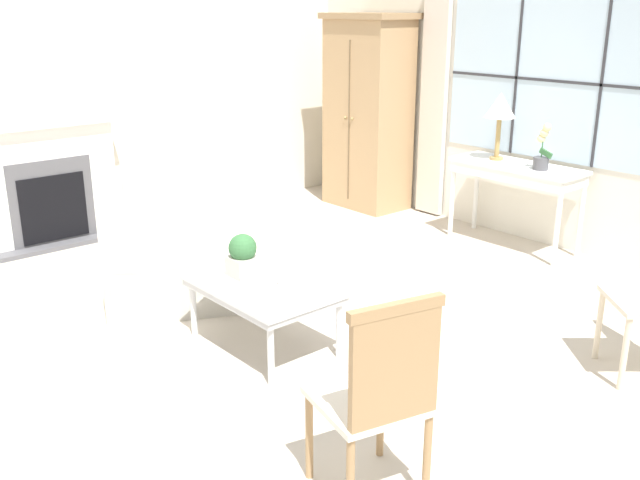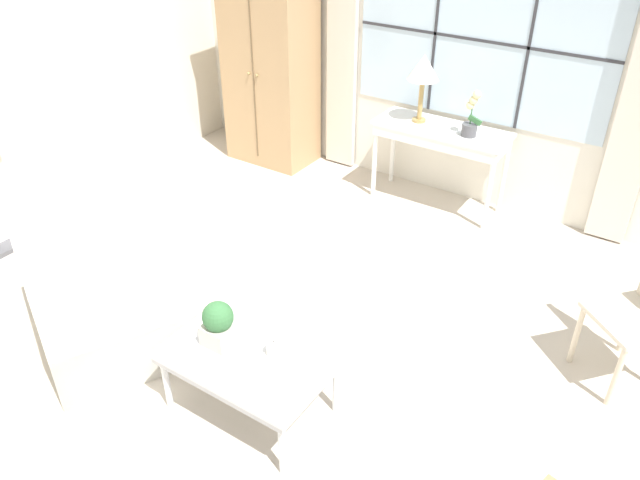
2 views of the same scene
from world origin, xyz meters
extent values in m
plane|color=#BCB2A3|center=(0.00, 0.00, 0.00)|extent=(14.00, 14.00, 0.00)
cube|color=silver|center=(0.00, 3.03, 1.40)|extent=(7.20, 0.06, 2.80)
cube|color=silver|center=(0.00, 3.00, 1.46)|extent=(2.26, 0.01, 1.36)
cube|color=#2D2D33|center=(-0.41, 2.99, 1.46)|extent=(0.02, 0.02, 1.36)
cube|color=#2D2D33|center=(0.41, 2.99, 1.46)|extent=(0.02, 0.02, 1.36)
cube|color=#2D2D33|center=(0.00, 2.99, 1.46)|extent=(2.26, 0.02, 0.02)
cube|color=beige|center=(-1.32, 2.95, 1.17)|extent=(0.31, 0.06, 2.29)
cube|color=beige|center=(1.32, 2.95, 1.17)|extent=(0.31, 0.06, 2.29)
cube|color=silver|center=(-3.03, 0.60, 1.40)|extent=(0.06, 7.20, 2.80)
cube|color=tan|center=(-1.99, 2.68, 0.97)|extent=(0.85, 0.53, 1.95)
cube|color=brown|center=(-1.99, 2.42, 0.93)|extent=(0.01, 0.01, 1.63)
sphere|color=#997F4C|center=(-2.04, 2.41, 0.97)|extent=(0.03, 0.03, 0.03)
sphere|color=#997F4C|center=(-1.94, 2.41, 0.97)|extent=(0.03, 0.03, 0.03)
cube|color=white|center=(-0.14, 2.72, 0.74)|extent=(1.19, 0.44, 0.03)
cube|color=white|center=(-0.14, 2.72, 0.68)|extent=(1.14, 0.43, 0.10)
cylinder|color=white|center=(-0.69, 2.54, 0.36)|extent=(0.04, 0.04, 0.73)
cylinder|color=white|center=(0.41, 2.54, 0.36)|extent=(0.04, 0.04, 0.73)
cylinder|color=white|center=(-0.69, 2.90, 0.36)|extent=(0.04, 0.04, 0.73)
cylinder|color=white|center=(0.41, 2.90, 0.36)|extent=(0.04, 0.04, 0.73)
cylinder|color=#9E7F47|center=(-0.37, 2.72, 0.77)|extent=(0.12, 0.12, 0.02)
cylinder|color=#9E7F47|center=(-0.37, 2.72, 0.96)|extent=(0.04, 0.04, 0.35)
cone|color=white|center=(-0.37, 2.72, 1.24)|extent=(0.28, 0.28, 0.22)
cylinder|color=#4C4C51|center=(0.12, 2.66, 0.81)|extent=(0.13, 0.13, 0.11)
cylinder|color=#336638|center=(0.12, 2.66, 1.00)|extent=(0.01, 0.01, 0.28)
cube|color=#336638|center=(0.16, 2.66, 0.90)|extent=(0.12, 0.02, 0.08)
sphere|color=beige|center=(0.10, 2.67, 1.02)|extent=(0.07, 0.07, 0.07)
sphere|color=beige|center=(0.12, 2.67, 1.07)|extent=(0.07, 0.07, 0.07)
sphere|color=beige|center=(0.15, 2.67, 1.12)|extent=(0.07, 0.07, 0.07)
cube|color=silver|center=(-1.10, -0.19, 0.20)|extent=(1.31, 1.30, 0.40)
cube|color=silver|center=(-1.28, -0.55, 0.62)|extent=(0.96, 0.58, 0.45)
cube|color=silver|center=(-1.45, -0.01, 0.27)|extent=(0.60, 0.95, 0.54)
cube|color=silver|center=(-0.75, -0.36, 0.27)|extent=(0.60, 0.95, 0.54)
cube|color=beige|center=(1.76, 1.30, 0.46)|extent=(0.62, 0.62, 0.03)
cylinder|color=beige|center=(1.78, 1.03, 0.22)|extent=(0.04, 0.04, 0.45)
cylinder|color=beige|center=(1.49, 1.28, 0.22)|extent=(0.04, 0.04, 0.45)
cylinder|color=beige|center=(1.74, 1.56, 0.22)|extent=(0.04, 0.04, 0.45)
cube|color=silver|center=(0.03, -0.18, 0.42)|extent=(0.94, 0.62, 0.03)
cube|color=#B1B3B8|center=(0.03, -0.18, 0.38)|extent=(0.92, 0.61, 0.04)
cylinder|color=silver|center=(-0.39, -0.44, 0.20)|extent=(0.04, 0.04, 0.40)
cylinder|color=silver|center=(0.45, -0.44, 0.20)|extent=(0.04, 0.04, 0.40)
cylinder|color=silver|center=(-0.39, 0.08, 0.20)|extent=(0.04, 0.04, 0.40)
cylinder|color=silver|center=(0.45, 0.08, 0.20)|extent=(0.04, 0.04, 0.40)
cube|color=#BCB7AD|center=(-0.17, -0.19, 0.49)|extent=(0.17, 0.17, 0.13)
sphere|color=#336638|center=(-0.17, -0.19, 0.62)|extent=(0.18, 0.18, 0.18)
cylinder|color=silver|center=(0.15, -0.10, 0.43)|extent=(0.12, 0.12, 0.01)
cylinder|color=white|center=(0.15, -0.10, 0.48)|extent=(0.09, 0.09, 0.08)
cylinder|color=black|center=(0.15, -0.10, 0.53)|extent=(0.00, 0.00, 0.01)
camera|label=1|loc=(3.39, -2.60, 2.07)|focal=40.00mm
camera|label=2|loc=(1.80, -2.11, 2.86)|focal=35.00mm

